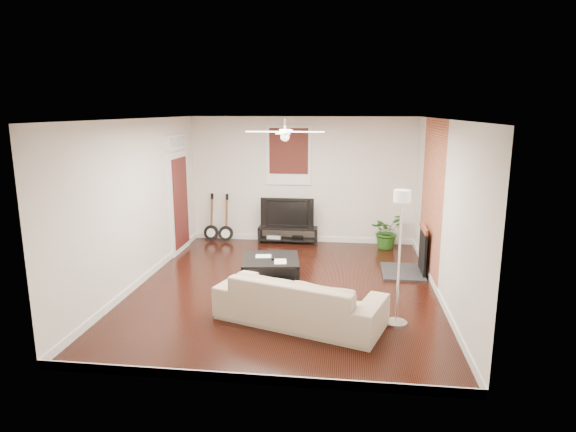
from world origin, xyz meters
TOP-DOWN VIEW (x-y plane):
  - room at (0.00, 0.00)m, footprint 5.01×6.01m
  - brick_accent at (2.49, 1.00)m, footprint 0.02×2.20m
  - fireplace at (2.20, 1.00)m, footprint 0.80×1.10m
  - window_back at (-0.30, 2.97)m, footprint 1.00×0.06m
  - door_left at (-2.46, 1.90)m, footprint 0.08×1.00m
  - tv_stand at (-0.30, 2.78)m, footprint 1.31×0.35m
  - tv at (-0.30, 2.80)m, footprint 1.18×0.15m
  - coffee_table at (-0.29, 0.31)m, footprint 1.10×1.10m
  - sofa at (0.38, -1.34)m, footprint 2.51×1.62m
  - floor_lamp at (1.73, -1.24)m, footprint 0.40×0.40m
  - potted_plant at (1.87, 2.64)m, footprint 0.89×0.91m
  - guitar_left at (-2.06, 2.75)m, footprint 0.34×0.24m
  - guitar_right at (-1.71, 2.72)m, footprint 0.36×0.27m
  - ceiling_fan at (0.00, 0.00)m, footprint 1.24×1.24m

SIDE VIEW (x-z plane):
  - tv_stand at x=-0.30m, z-range 0.00..0.37m
  - coffee_table at x=-0.29m, z-range 0.00..0.41m
  - sofa at x=0.38m, z-range 0.00..0.68m
  - potted_plant at x=1.87m, z-range 0.00..0.76m
  - fireplace at x=2.20m, z-range 0.00..0.92m
  - guitar_left at x=-2.06m, z-range 0.00..1.09m
  - guitar_right at x=-1.71m, z-range 0.00..1.09m
  - tv at x=-0.30m, z-range 0.37..1.05m
  - floor_lamp at x=1.73m, z-range 0.00..1.91m
  - door_left at x=-2.46m, z-range 0.00..2.50m
  - room at x=0.00m, z-range 0.00..2.80m
  - brick_accent at x=2.49m, z-range 0.00..2.80m
  - window_back at x=-0.30m, z-range 1.30..2.60m
  - ceiling_fan at x=0.00m, z-range 2.44..2.76m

